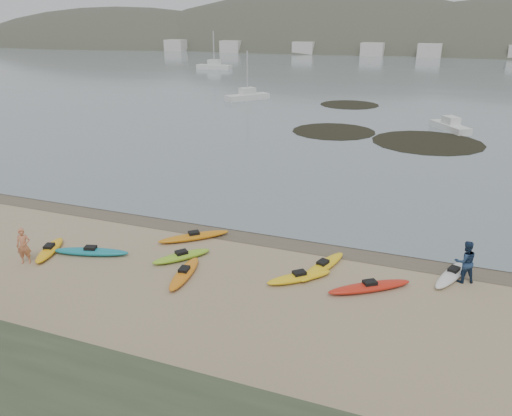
% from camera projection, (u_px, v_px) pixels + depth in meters
% --- Properties ---
extents(ground, '(600.00, 600.00, 0.00)m').
position_uv_depth(ground, '(256.00, 234.00, 27.13)').
color(ground, tan).
rests_on(ground, ground).
extents(wet_sand, '(60.00, 60.00, 0.00)m').
position_uv_depth(wet_sand, '(254.00, 236.00, 26.86)').
color(wet_sand, brown).
rests_on(wet_sand, ground).
extents(water, '(1200.00, 1200.00, 0.00)m').
position_uv_depth(water, '(441.00, 39.00, 289.12)').
color(water, slate).
rests_on(water, ground).
extents(kayaks, '(20.62, 7.90, 0.34)m').
position_uv_depth(kayaks, '(238.00, 263.00, 23.54)').
color(kayaks, '#8AC627').
rests_on(kayaks, ground).
extents(person_west, '(0.77, 0.69, 1.78)m').
position_uv_depth(person_west, '(24.00, 246.00, 23.59)').
color(person_west, '#CE7B52').
rests_on(person_west, ground).
extents(person_east, '(1.16, 1.05, 1.95)m').
position_uv_depth(person_east, '(465.00, 262.00, 21.86)').
color(person_east, navy).
rests_on(person_east, ground).
extents(kelp_mats, '(20.30, 28.58, 0.04)m').
position_uv_depth(kelp_mats, '(375.00, 127.00, 53.89)').
color(kelp_mats, black).
rests_on(kelp_mats, water).
extents(moored_boats, '(102.35, 81.83, 1.24)m').
position_uv_depth(moored_boats, '(427.00, 81.00, 90.13)').
color(moored_boats, silver).
rests_on(moored_boats, ground).
extents(far_town, '(199.00, 5.00, 4.00)m').
position_uv_depth(far_town, '(445.00, 51.00, 151.04)').
color(far_town, beige).
rests_on(far_town, ground).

